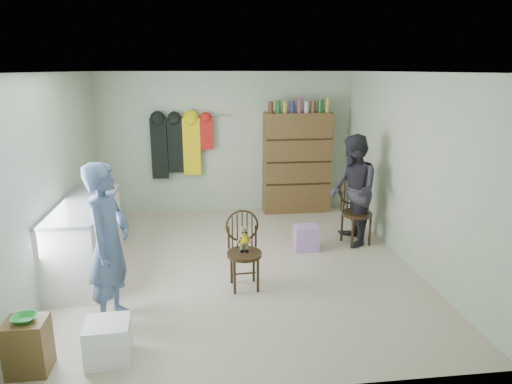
{
  "coord_description": "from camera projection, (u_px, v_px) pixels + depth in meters",
  "views": [
    {
      "loc": [
        -0.46,
        -5.62,
        2.53
      ],
      "look_at": [
        0.25,
        0.2,
        0.95
      ],
      "focal_mm": 32.0,
      "sensor_mm": 36.0,
      "label": 1
    }
  ],
  "objects": [
    {
      "name": "striped_bag",
      "position": [
        306.0,
        238.0,
        6.57
      ],
      "size": [
        0.34,
        0.27,
        0.36
      ],
      "primitive_type": "cube",
      "rotation": [
        0.0,
        0.0,
        -0.01
      ],
      "color": "pink",
      "rests_on": "ground"
    },
    {
      "name": "coat_rack",
      "position": [
        180.0,
        145.0,
        7.96
      ],
      "size": [
        1.42,
        0.12,
        1.09
      ],
      "color": "#99999E",
      "rests_on": "ground"
    },
    {
      "name": "dresser",
      "position": [
        297.0,
        162.0,
        8.21
      ],
      "size": [
        1.2,
        0.39,
        2.07
      ],
      "color": "brown",
      "rests_on": "ground"
    },
    {
      "name": "person_left",
      "position": [
        109.0,
        244.0,
        4.56
      ],
      "size": [
        0.53,
        0.69,
        1.68
      ],
      "primitive_type": "imported",
      "rotation": [
        0.0,
        0.0,
        1.35
      ],
      "color": "#465B81",
      "rests_on": "ground"
    },
    {
      "name": "room_walls",
      "position": [
        235.0,
        142.0,
        6.2
      ],
      "size": [
        5.0,
        5.0,
        5.0
      ],
      "color": "beige",
      "rests_on": "ground"
    },
    {
      "name": "plastic_tub",
      "position": [
        108.0,
        341.0,
        4.07
      ],
      "size": [
        0.41,
        0.39,
        0.37
      ],
      "primitive_type": "cube",
      "rotation": [
        0.0,
        0.0,
        0.06
      ],
      "color": "white",
      "rests_on": "ground"
    },
    {
      "name": "chair_far",
      "position": [
        355.0,
        208.0,
        6.78
      ],
      "size": [
        0.53,
        0.53,
        1.0
      ],
      "rotation": [
        0.0,
        0.0,
        0.22
      ],
      "color": "#3C2715",
      "rests_on": "ground"
    },
    {
      "name": "ground_plane",
      "position": [
        239.0,
        265.0,
        6.1
      ],
      "size": [
        5.0,
        5.0,
        0.0
      ],
      "primitive_type": "plane",
      "color": "beige",
      "rests_on": "ground"
    },
    {
      "name": "stool",
      "position": [
        28.0,
        346.0,
        3.89
      ],
      "size": [
        0.34,
        0.29,
        0.49
      ],
      "primitive_type": "cube",
      "color": "brown",
      "rests_on": "ground"
    },
    {
      "name": "bowl",
      "position": [
        24.0,
        318.0,
        3.83
      ],
      "size": [
        0.2,
        0.2,
        0.05
      ],
      "primitive_type": "imported",
      "color": "green",
      "rests_on": "stool"
    },
    {
      "name": "counter",
      "position": [
        85.0,
        238.0,
        5.75
      ],
      "size": [
        0.64,
        1.86,
        0.94
      ],
      "color": "silver",
      "rests_on": "ground"
    },
    {
      "name": "person_right",
      "position": [
        353.0,
        191.0,
        6.65
      ],
      "size": [
        0.64,
        0.81,
        1.64
      ],
      "primitive_type": "imported",
      "rotation": [
        0.0,
        0.0,
        -1.6
      ],
      "color": "#2D2B33",
      "rests_on": "ground"
    },
    {
      "name": "chair_front",
      "position": [
        244.0,
        246.0,
        5.38
      ],
      "size": [
        0.43,
        0.43,
        0.93
      ],
      "rotation": [
        0.0,
        0.0,
        0.06
      ],
      "color": "#3C2715",
      "rests_on": "ground"
    }
  ]
}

